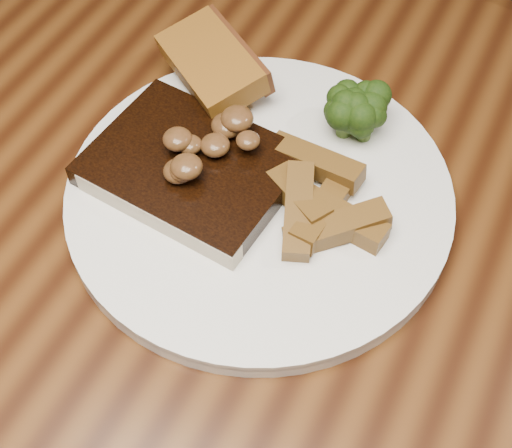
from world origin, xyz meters
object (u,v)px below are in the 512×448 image
(chair_far, at_px, (447,85))
(garlic_bread, at_px, (212,81))
(dining_table, at_px, (241,314))
(steak, at_px, (192,169))
(plate, at_px, (259,196))
(potato_wedges, at_px, (329,197))

(chair_far, relative_size, garlic_bread, 8.91)
(dining_table, distance_m, steak, 0.14)
(chair_far, xyz_separation_m, garlic_bread, (-0.15, -0.40, 0.28))
(dining_table, height_order, chair_far, chair_far)
(plate, distance_m, potato_wedges, 0.06)
(dining_table, height_order, steak, steak)
(plate, bearing_deg, chair_far, 82.75)
(dining_table, bearing_deg, chair_far, 84.40)
(chair_far, xyz_separation_m, potato_wedges, (-0.01, -0.47, 0.28))
(dining_table, distance_m, garlic_bread, 0.20)
(garlic_bread, bearing_deg, plate, -10.10)
(plate, height_order, potato_wedges, potato_wedges)
(plate, xyz_separation_m, garlic_bread, (-0.09, 0.08, 0.02))
(dining_table, relative_size, steak, 10.48)
(dining_table, xyz_separation_m, steak, (-0.06, 0.04, 0.12))
(chair_far, bearing_deg, steak, 83.18)
(steak, height_order, garlic_bread, same)
(dining_table, height_order, garlic_bread, garlic_bread)
(plate, height_order, garlic_bread, garlic_bread)
(chair_far, height_order, steak, chair_far)
(steak, relative_size, garlic_bread, 1.51)
(garlic_bread, distance_m, potato_wedges, 0.16)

